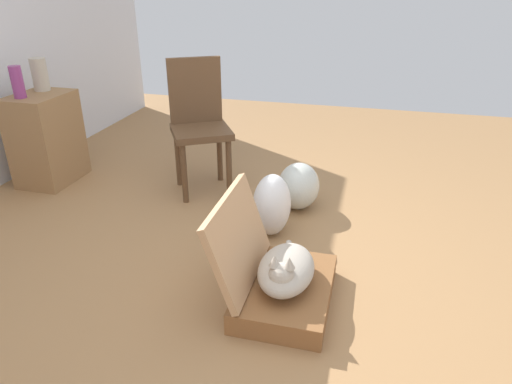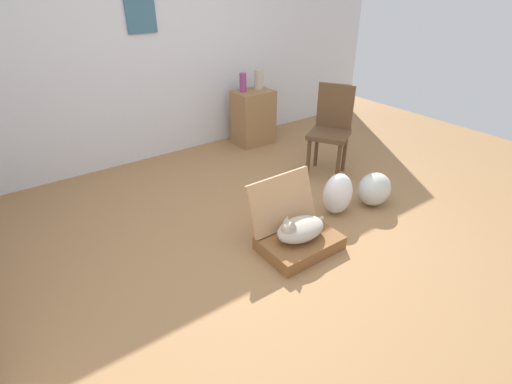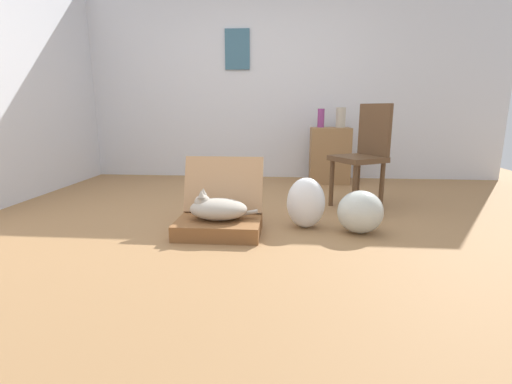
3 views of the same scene
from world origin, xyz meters
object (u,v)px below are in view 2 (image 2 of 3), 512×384
Objects in this scene: suitcase_base at (300,243)px; plastic_bag_clear at (374,189)px; cat at (299,229)px; vase_tall at (243,82)px; side_table at (253,118)px; plastic_bag_white at (338,194)px; vase_short at (259,79)px; chair at (331,127)px.

plastic_bag_clear is at bearing 6.51° from suitcase_base.
suitcase_base is 1.24× the size of cat.
plastic_bag_clear is at bearing -85.97° from vase_tall.
plastic_bag_clear is 2.19m from vase_tall.
side_table reaches higher than plastic_bag_clear.
vase_tall is (-0.13, 0.05, 0.47)m from side_table.
plastic_bag_clear is 2.05m from side_table.
plastic_bag_white is 2.09m from vase_tall.
vase_short is 1.32m from chair.
side_table is 0.72× the size of chair.
vase_tall is at bearing 94.03° from plastic_bag_clear.
plastic_bag_white is 1.75× the size of vase_tall.
suitcase_base is at bearing -113.01° from vase_tall.
cat is 2.59m from vase_short.
vase_tall is at bearing 179.81° from vase_short.
vase_tall is at bearing 162.57° from chair.
vase_short reaches higher than suitcase_base.
plastic_bag_clear is 0.90m from chair.
chair is at bearing -87.41° from vase_short.
suitcase_base is at bearing -84.32° from chair.
cat is at bearing -118.52° from vase_short.
cat is 1.60m from chair.
plastic_bag_white is 0.41× the size of chair.
cat is 1.10m from plastic_bag_clear.
vase_tall is (0.27, 1.98, 0.62)m from plastic_bag_white.
plastic_bag_white is (0.67, 0.23, 0.15)m from suitcase_base.
vase_short is (0.25, -0.00, 0.01)m from vase_tall.
suitcase_base is 0.72m from plastic_bag_white.
chair is at bearing 36.34° from cat.
plastic_bag_clear is (1.08, 0.12, 0.11)m from suitcase_base.
side_table is 0.49m from vase_tall.
cat is 1.26× the size of plastic_bag_white.
cat is 0.52× the size of chair.
side_table is at bearing 63.80° from suitcase_base.
chair reaches higher than cat.
vase_short reaches higher than vase_tall.
cat is at bearing -173.58° from plastic_bag_clear.
vase_tall is at bearing 66.74° from cat.
cat reaches higher than plastic_bag_clear.
plastic_bag_white is at bearing -101.45° from side_table.
suitcase_base is at bearing -161.31° from plastic_bag_white.
chair is (1.25, 0.93, 0.48)m from suitcase_base.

